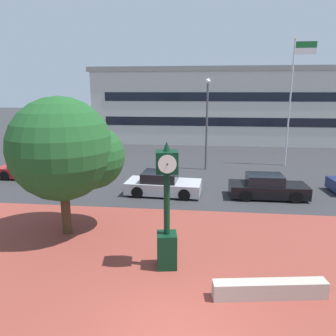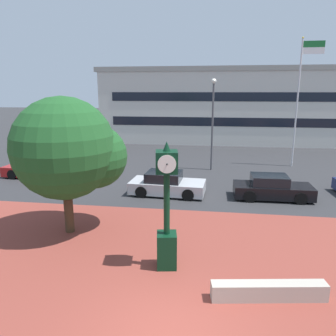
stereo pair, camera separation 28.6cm
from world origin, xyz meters
name	(u,v)px [view 1 (the left image)]	position (x,y,z in m)	size (l,w,h in m)	color
plaza_brick_paving	(181,284)	(0.00, 2.20, 0.00)	(44.00, 12.40, 0.01)	brown
planter_wall	(270,289)	(2.52, 1.82, 0.25)	(3.20, 0.40, 0.50)	#ADA393
street_clock	(167,214)	(-0.53, 3.13, 1.85)	(0.76, 0.81, 4.18)	black
plaza_tree	(68,151)	(-4.67, 5.44, 3.38)	(4.32, 4.02, 5.49)	#42301E
car_street_near	(267,187)	(4.03, 10.86, 0.57)	(4.11, 1.83, 1.28)	black
car_street_mid	(163,184)	(-1.65, 10.79, 0.57)	(4.22, 2.16, 1.28)	#B7BABF
car_street_far	(31,170)	(-10.78, 13.29, 0.57)	(4.50, 2.08, 1.28)	maroon
flagpole_primary	(293,94)	(7.02, 19.09, 5.46)	(1.60, 0.14, 9.37)	silver
civic_building	(235,105)	(4.09, 33.04, 4.05)	(31.86, 10.96, 8.09)	beige
street_lamp_post	(207,115)	(0.73, 17.03, 3.98)	(0.36, 0.36, 6.48)	#4C4C51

